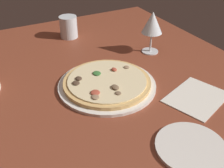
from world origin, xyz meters
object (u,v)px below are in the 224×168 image
(wine_glass_far, at_px, (152,24))
(water_glass, at_px, (69,28))
(paper_menu, at_px, (197,97))
(pizza_main, at_px, (107,83))
(side_plate, at_px, (191,147))

(wine_glass_far, height_order, water_glass, wine_glass_far)
(water_glass, bearing_deg, wine_glass_far, -140.95)
(paper_menu, bearing_deg, pizza_main, 29.72)
(pizza_main, relative_size, paper_menu, 1.73)
(water_glass, relative_size, side_plate, 0.54)
(water_glass, height_order, paper_menu, water_glass)
(water_glass, xyz_separation_m, side_plate, (-0.79, -0.03, -0.04))
(wine_glass_far, bearing_deg, paper_menu, 170.82)
(pizza_main, relative_size, side_plate, 1.82)
(wine_glass_far, relative_size, side_plate, 0.95)
(pizza_main, height_order, water_glass, water_glass)
(side_plate, bearing_deg, wine_glass_far, -23.76)
(wine_glass_far, xyz_separation_m, side_plate, (-0.49, 0.22, -0.12))
(pizza_main, bearing_deg, wine_glass_far, -62.18)
(water_glass, distance_m, paper_menu, 0.66)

